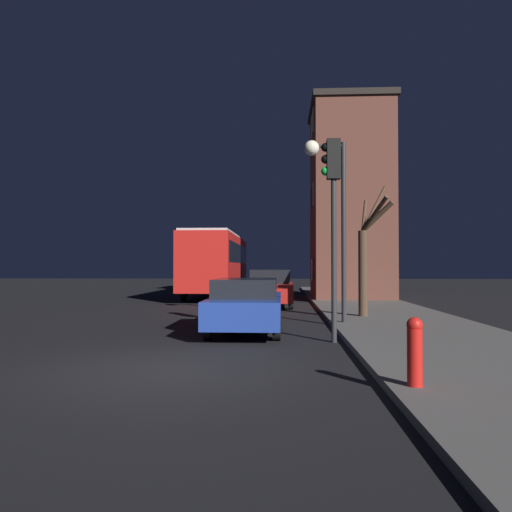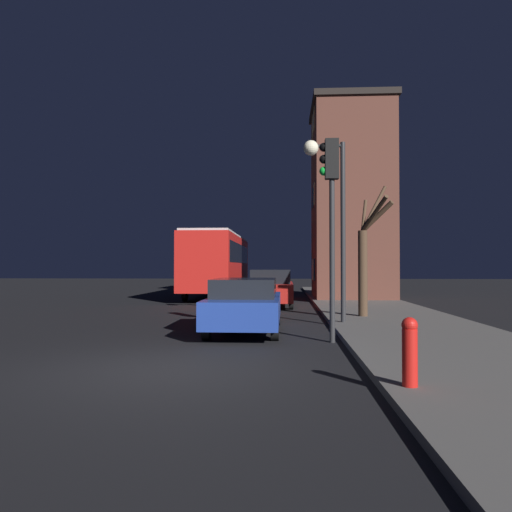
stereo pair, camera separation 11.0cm
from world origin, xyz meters
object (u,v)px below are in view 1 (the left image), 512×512
(bare_tree, at_px, (366,256))
(car_near_lane, at_px, (247,304))
(traffic_light, at_px, (332,197))
(car_mid_lane, at_px, (271,288))
(fire_hydrant, at_px, (415,350))
(car_far_lane, at_px, (270,281))
(bus, at_px, (217,260))
(streetlamp, at_px, (329,192))

(bare_tree, distance_m, car_near_lane, 4.85)
(traffic_light, xyz_separation_m, car_mid_lane, (-1.61, 9.91, -2.46))
(traffic_light, bearing_deg, fire_hydrant, -82.36)
(car_near_lane, xyz_separation_m, fire_hydrant, (2.66, -6.22, -0.12))
(traffic_light, height_order, car_far_lane, traffic_light)
(bare_tree, xyz_separation_m, bus, (-6.27, 11.74, 0.04))
(streetlamp, relative_size, car_far_lane, 1.18)
(car_near_lane, height_order, car_far_lane, car_far_lane)
(streetlamp, xyz_separation_m, fire_hydrant, (0.40, -7.54, -3.21))
(car_mid_lane, distance_m, car_far_lane, 9.64)
(bare_tree, distance_m, bus, 13.30)
(streetlamp, relative_size, car_mid_lane, 1.10)
(car_mid_lane, height_order, fire_hydrant, car_mid_lane)
(bare_tree, bearing_deg, car_far_lane, 102.86)
(streetlamp, bearing_deg, fire_hydrant, -86.96)
(traffic_light, relative_size, bus, 0.40)
(car_far_lane, bearing_deg, bus, -132.58)
(streetlamp, relative_size, car_near_lane, 1.12)
(bare_tree, bearing_deg, car_near_lane, -139.75)
(car_near_lane, bearing_deg, car_mid_lane, 87.00)
(traffic_light, distance_m, fire_hydrant, 5.31)
(traffic_light, xyz_separation_m, car_far_lane, (-1.87, 19.55, -2.48))
(bus, relative_size, car_near_lane, 2.46)
(bare_tree, relative_size, car_far_lane, 0.96)
(car_near_lane, height_order, car_mid_lane, car_mid_lane)
(streetlamp, distance_m, bus, 14.42)
(car_near_lane, xyz_separation_m, car_mid_lane, (0.43, 8.25, 0.07))
(streetlamp, bearing_deg, bare_tree, 52.23)
(traffic_light, distance_m, car_near_lane, 3.66)
(car_mid_lane, bearing_deg, bus, 115.69)
(bus, bearing_deg, traffic_light, -73.89)
(car_far_lane, bearing_deg, fire_hydrant, -84.12)
(car_mid_lane, xyz_separation_m, fire_hydrant, (2.22, -14.47, -0.19))
(traffic_light, height_order, car_near_lane, traffic_light)
(car_near_lane, xyz_separation_m, car_far_lane, (0.17, 17.88, 0.05))
(traffic_light, xyz_separation_m, bus, (-4.74, 16.42, -1.21))
(bare_tree, relative_size, car_near_lane, 0.91)
(car_near_lane, distance_m, fire_hydrant, 6.76)
(car_near_lane, distance_m, car_mid_lane, 8.26)
(streetlamp, xyz_separation_m, car_mid_lane, (-1.82, 6.92, -3.02))
(traffic_light, height_order, fire_hydrant, traffic_light)
(bare_tree, height_order, car_near_lane, bare_tree)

